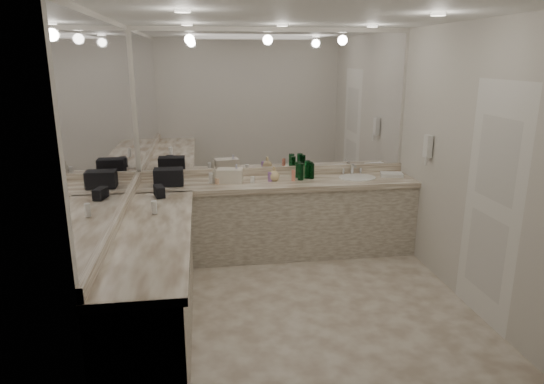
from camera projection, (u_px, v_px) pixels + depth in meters
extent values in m
plane|color=beige|center=(297.00, 301.00, 4.68)|extent=(3.20, 3.20, 0.00)
plane|color=white|center=(301.00, 16.00, 3.99)|extent=(3.20, 3.20, 0.00)
cube|color=beige|center=(274.00, 142.00, 5.76)|extent=(3.20, 0.02, 2.60)
cube|color=beige|center=(114.00, 176.00, 4.11)|extent=(0.02, 3.00, 2.60)
cube|color=beige|center=(466.00, 164.00, 4.56)|extent=(0.02, 3.00, 2.60)
cube|color=beige|center=(278.00, 220.00, 5.72)|extent=(3.20, 0.60, 0.84)
cube|color=beige|center=(278.00, 183.00, 5.58)|extent=(3.20, 0.64, 0.06)
cube|color=beige|center=(154.00, 284.00, 4.10)|extent=(0.60, 2.40, 0.84)
cube|color=beige|center=(152.00, 234.00, 3.98)|extent=(0.64, 2.42, 0.06)
cube|color=beige|center=(274.00, 171.00, 5.84)|extent=(3.20, 0.04, 0.10)
cube|color=beige|center=(120.00, 215.00, 4.21)|extent=(0.04, 3.00, 0.10)
cube|color=white|center=(274.00, 102.00, 5.63)|extent=(3.12, 0.01, 1.55)
cube|color=white|center=(111.00, 120.00, 3.99)|extent=(0.01, 2.92, 1.55)
cylinder|color=white|center=(357.00, 178.00, 5.72)|extent=(0.44, 0.44, 0.03)
cube|color=silver|center=(352.00, 168.00, 5.90)|extent=(0.24, 0.16, 0.14)
cube|color=white|center=(428.00, 146.00, 5.21)|extent=(0.06, 0.10, 0.24)
cube|color=white|center=(492.00, 205.00, 4.15)|extent=(0.02, 0.82, 2.10)
cube|color=black|center=(169.00, 178.00, 5.35)|extent=(0.32, 0.20, 0.18)
cube|color=black|center=(159.00, 192.00, 4.93)|extent=(0.13, 0.21, 0.11)
cube|color=beige|center=(230.00, 175.00, 5.50)|extent=(0.31, 0.22, 0.16)
cube|color=white|center=(392.00, 174.00, 5.79)|extent=(0.29, 0.23, 0.04)
cylinder|color=white|center=(154.00, 208.00, 4.37)|extent=(0.05, 0.05, 0.12)
imported|color=beige|center=(215.00, 174.00, 5.49)|extent=(0.09, 0.09, 0.19)
imported|color=silver|center=(237.00, 173.00, 5.51)|extent=(0.11, 0.12, 0.21)
imported|color=beige|center=(274.00, 174.00, 5.56)|extent=(0.17, 0.17, 0.17)
cylinder|color=#0B5522|center=(301.00, 172.00, 5.60)|extent=(0.07, 0.07, 0.20)
cylinder|color=#0B5522|center=(310.00, 170.00, 5.69)|extent=(0.07, 0.07, 0.19)
cylinder|color=#0B5522|center=(307.00, 169.00, 5.67)|extent=(0.07, 0.07, 0.21)
cylinder|color=#0B5522|center=(311.00, 171.00, 5.66)|extent=(0.06, 0.06, 0.18)
cylinder|color=#0B5522|center=(298.00, 170.00, 5.72)|extent=(0.06, 0.06, 0.19)
cylinder|color=#E57F66|center=(293.00, 176.00, 5.56)|extent=(0.04, 0.04, 0.13)
cylinder|color=white|center=(211.00, 178.00, 5.47)|extent=(0.05, 0.05, 0.12)
cylinder|color=#9966B2|center=(270.00, 177.00, 5.55)|extent=(0.06, 0.06, 0.11)
cylinder|color=#E0B28C|center=(217.00, 181.00, 5.44)|extent=(0.05, 0.05, 0.06)
cylinder|color=white|center=(252.00, 180.00, 5.49)|extent=(0.05, 0.05, 0.07)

